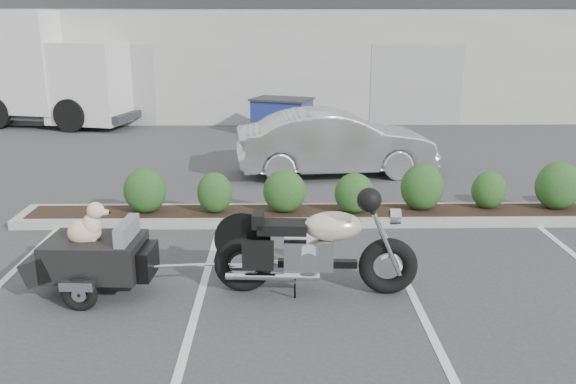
{
  "coord_description": "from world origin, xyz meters",
  "views": [
    {
      "loc": [
        -0.5,
        -7.93,
        3.39
      ],
      "look_at": [
        -0.35,
        1.33,
        0.75
      ],
      "focal_mm": 38.0,
      "sensor_mm": 36.0,
      "label": 1
    }
  ],
  "objects_px": {
    "motorcycle": "(315,249)",
    "sedan": "(335,143)",
    "delivery_truck": "(23,70)",
    "dumpster": "(282,117)",
    "pet_trailer": "(94,255)"
  },
  "relations": [
    {
      "from": "pet_trailer",
      "to": "motorcycle",
      "type": "bearing_deg",
      "value": 2.63
    },
    {
      "from": "pet_trailer",
      "to": "dumpster",
      "type": "xyz_separation_m",
      "value": [
        2.44,
        10.91,
        0.04
      ]
    },
    {
      "from": "motorcycle",
      "to": "sedan",
      "type": "distance_m",
      "value": 6.23
    },
    {
      "from": "sedan",
      "to": "delivery_truck",
      "type": "bearing_deg",
      "value": 47.19
    },
    {
      "from": "dumpster",
      "to": "delivery_truck",
      "type": "bearing_deg",
      "value": -174.35
    },
    {
      "from": "motorcycle",
      "to": "delivery_truck",
      "type": "relative_size",
      "value": 0.31
    },
    {
      "from": "delivery_truck",
      "to": "motorcycle",
      "type": "bearing_deg",
      "value": -42.35
    },
    {
      "from": "pet_trailer",
      "to": "sedan",
      "type": "xyz_separation_m",
      "value": [
        3.61,
        6.15,
        0.2
      ]
    },
    {
      "from": "motorcycle",
      "to": "dumpster",
      "type": "height_order",
      "value": "motorcycle"
    },
    {
      "from": "motorcycle",
      "to": "delivery_truck",
      "type": "bearing_deg",
      "value": 126.77
    },
    {
      "from": "motorcycle",
      "to": "delivery_truck",
      "type": "distance_m",
      "value": 16.16
    },
    {
      "from": "dumpster",
      "to": "delivery_truck",
      "type": "height_order",
      "value": "delivery_truck"
    },
    {
      "from": "sedan",
      "to": "dumpster",
      "type": "height_order",
      "value": "sedan"
    },
    {
      "from": "pet_trailer",
      "to": "sedan",
      "type": "bearing_deg",
      "value": 62.79
    },
    {
      "from": "pet_trailer",
      "to": "dumpster",
      "type": "relative_size",
      "value": 1.04
    }
  ]
}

